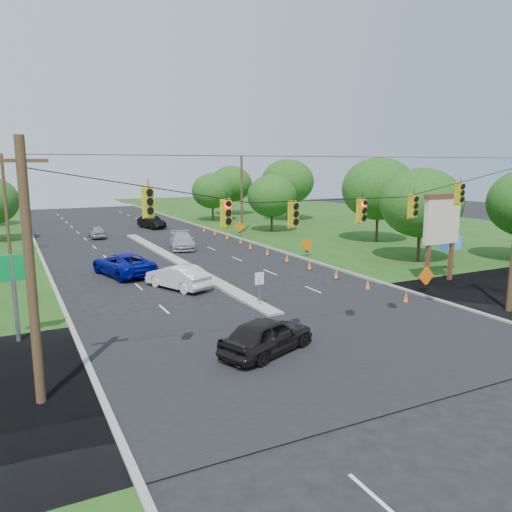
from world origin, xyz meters
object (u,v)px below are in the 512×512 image
white_sedan (178,277)px  black_sedan (267,335)px  pylon_sign (443,224)px  blue_pickup (123,264)px

white_sedan → black_sedan: bearing=66.4°
pylon_sign → black_sedan: pylon_sign is taller
white_sedan → blue_pickup: bearing=-90.8°
white_sedan → pylon_sign: bearing=137.2°
blue_pickup → pylon_sign: bearing=135.0°
pylon_sign → black_sedan: size_ratio=1.28×
pylon_sign → white_sedan: pylon_sign is taller
black_sedan → blue_pickup: bearing=-15.8°
black_sedan → white_sedan: bearing=-23.3°
pylon_sign → white_sedan: 18.44m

